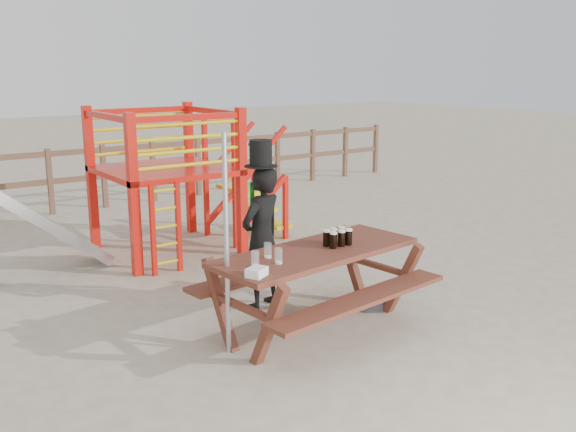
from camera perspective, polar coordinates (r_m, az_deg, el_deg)
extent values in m
plane|color=#B9AA90|center=(6.58, 1.41, -10.65)|extent=(60.00, 60.00, 0.00)
cube|color=brown|center=(12.45, -18.36, 5.43)|extent=(15.00, 0.06, 0.10)
cube|color=brown|center=(12.52, -18.19, 3.15)|extent=(15.00, 0.06, 0.10)
cube|color=brown|center=(12.38, -20.39, 2.87)|extent=(0.09, 0.09, 1.20)
cube|color=brown|center=(12.67, -16.04, 3.41)|extent=(0.09, 0.09, 1.20)
cube|color=brown|center=(13.03, -11.90, 3.91)|extent=(0.09, 0.09, 1.20)
cube|color=brown|center=(13.46, -8.00, 4.36)|extent=(0.09, 0.09, 1.20)
cube|color=brown|center=(13.94, -4.34, 4.76)|extent=(0.09, 0.09, 1.20)
cube|color=brown|center=(14.48, -0.94, 5.12)|extent=(0.09, 0.09, 1.20)
cube|color=brown|center=(15.06, 2.21, 5.43)|extent=(0.09, 0.09, 1.20)
cube|color=brown|center=(15.68, 5.12, 5.71)|extent=(0.09, 0.09, 1.20)
cube|color=brown|center=(16.35, 7.80, 5.95)|extent=(0.09, 0.09, 1.20)
cube|color=red|center=(8.34, -13.56, 1.73)|extent=(0.12, 0.12, 2.10)
cube|color=red|center=(9.04, -4.13, 2.96)|extent=(0.12, 0.12, 2.10)
cube|color=red|center=(9.82, -17.10, 3.23)|extent=(0.12, 0.12, 2.10)
cube|color=red|center=(10.43, -8.74, 4.23)|extent=(0.12, 0.12, 2.10)
cube|color=red|center=(9.35, -10.92, 4.03)|extent=(1.72, 1.72, 0.08)
cube|color=red|center=(8.54, -8.88, 8.65)|extent=(1.60, 0.08, 0.08)
cube|color=red|center=(9.99, -13.08, 9.14)|extent=(1.60, 0.08, 0.08)
cube|color=red|center=(8.95, -15.85, 8.52)|extent=(0.08, 1.60, 0.08)
cube|color=red|center=(9.61, -6.75, 9.23)|extent=(0.08, 1.60, 0.08)
cylinder|color=yellow|center=(8.61, -8.73, 4.54)|extent=(1.50, 0.05, 0.05)
cylinder|color=yellow|center=(10.05, -12.89, 5.61)|extent=(1.50, 0.05, 0.05)
cylinder|color=yellow|center=(8.58, -8.78, 5.72)|extent=(1.50, 0.05, 0.05)
cylinder|color=yellow|center=(10.03, -12.94, 6.63)|extent=(1.50, 0.05, 0.05)
cylinder|color=yellow|center=(8.56, -8.82, 6.92)|extent=(1.50, 0.05, 0.05)
cylinder|color=yellow|center=(10.01, -13.00, 7.65)|extent=(1.50, 0.05, 0.05)
cylinder|color=yellow|center=(8.54, -8.86, 8.12)|extent=(1.50, 0.05, 0.05)
cylinder|color=yellow|center=(9.99, -13.05, 8.68)|extent=(1.50, 0.05, 0.05)
cube|color=red|center=(8.37, -11.92, -1.31)|extent=(0.06, 0.06, 1.20)
cube|color=red|center=(8.51, -9.71, -0.96)|extent=(0.06, 0.06, 1.20)
cylinder|color=yellow|center=(8.56, -10.68, -4.05)|extent=(0.36, 0.04, 0.04)
cylinder|color=yellow|center=(8.49, -10.75, -2.50)|extent=(0.36, 0.04, 0.04)
cylinder|color=yellow|center=(8.43, -10.82, -0.94)|extent=(0.36, 0.04, 0.04)
cylinder|color=yellow|center=(8.38, -10.89, 0.66)|extent=(0.36, 0.04, 0.04)
cylinder|color=yellow|center=(8.33, -10.96, 2.27)|extent=(0.36, 0.04, 0.04)
cube|color=yellow|center=(9.79, -5.83, 3.91)|extent=(0.30, 0.90, 0.06)
cube|color=yellow|center=(9.99, -4.40, 2.37)|extent=(0.30, 0.90, 0.06)
cube|color=yellow|center=(10.19, -3.02, 0.89)|extent=(0.30, 0.90, 0.06)
cube|color=yellow|center=(10.41, -1.70, -0.52)|extent=(0.30, 0.90, 0.06)
cube|color=red|center=(9.71, -2.40, 1.00)|extent=(0.95, 0.08, 0.86)
cube|color=red|center=(10.46, -5.10, 1.86)|extent=(0.95, 0.08, 0.86)
cube|color=silver|center=(8.91, -20.72, -0.88)|extent=(1.53, 0.55, 1.21)
cube|color=silver|center=(8.64, -20.27, -0.98)|extent=(1.58, 0.04, 1.28)
cube|color=silver|center=(9.15, -21.19, -0.29)|extent=(1.58, 0.04, 1.28)
cube|color=brown|center=(6.47, 2.56, -3.24)|extent=(2.30, 1.08, 0.06)
cube|color=brown|center=(6.18, 6.54, -7.38)|extent=(2.24, 0.56, 0.04)
cube|color=brown|center=(6.99, -0.99, -4.79)|extent=(2.24, 0.56, 0.04)
cube|color=brown|center=(6.02, -3.96, -8.91)|extent=(0.24, 1.33, 0.80)
cube|color=brown|center=(7.26, 7.85, -5.05)|extent=(0.24, 1.33, 0.80)
imported|color=black|center=(7.09, -2.36, -1.99)|extent=(0.68, 0.55, 1.60)
cube|color=#0A7815|center=(7.12, -3.18, -0.34)|extent=(0.07, 0.04, 0.37)
cylinder|color=black|center=(6.92, -2.42, 4.46)|extent=(0.36, 0.36, 0.01)
cylinder|color=black|center=(6.90, -2.43, 5.65)|extent=(0.25, 0.25, 0.28)
cube|color=white|center=(6.97, -3.24, 6.52)|extent=(0.12, 0.04, 0.03)
cylinder|color=#B2B2B7|center=(5.91, -5.48, -2.72)|extent=(0.05, 0.05, 2.09)
cylinder|color=#343438|center=(7.40, 7.13, -7.53)|extent=(0.46, 0.46, 0.11)
cylinder|color=#343438|center=(7.37, 7.15, -6.83)|extent=(0.05, 0.05, 0.09)
cube|color=white|center=(5.65, -2.81, -5.00)|extent=(0.22, 0.21, 0.08)
cylinder|color=black|center=(6.49, 4.05, -2.24)|extent=(0.07, 0.07, 0.15)
cylinder|color=#F6EAC9|center=(6.47, 4.06, -1.51)|extent=(0.07, 0.07, 0.02)
cylinder|color=black|center=(6.57, 4.78, -2.07)|extent=(0.07, 0.07, 0.15)
cylinder|color=#F6EAC9|center=(6.55, 4.79, -1.35)|extent=(0.07, 0.07, 0.02)
cylinder|color=black|center=(6.63, 5.41, -1.94)|extent=(0.07, 0.07, 0.15)
cylinder|color=#F6EAC9|center=(6.61, 5.42, -1.22)|extent=(0.07, 0.07, 0.02)
cylinder|color=black|center=(6.57, 3.45, -2.05)|extent=(0.07, 0.07, 0.15)
cylinder|color=#F6EAC9|center=(6.55, 3.46, -1.32)|extent=(0.07, 0.07, 0.02)
cylinder|color=black|center=(6.63, 4.09, -1.91)|extent=(0.07, 0.07, 0.15)
cylinder|color=#F6EAC9|center=(6.61, 4.10, -1.19)|extent=(0.07, 0.07, 0.02)
cylinder|color=black|center=(6.71, 4.77, -1.75)|extent=(0.07, 0.07, 0.15)
cylinder|color=#F6EAC9|center=(6.68, 4.78, -1.04)|extent=(0.07, 0.07, 0.02)
cylinder|color=silver|center=(5.91, -2.94, -3.82)|extent=(0.07, 0.07, 0.15)
cylinder|color=#F6EAC9|center=(5.93, -2.93, -4.42)|extent=(0.07, 0.07, 0.02)
cylinder|color=silver|center=(6.17, -1.81, -3.07)|extent=(0.07, 0.07, 0.15)
cylinder|color=#F6EAC9|center=(6.18, -1.80, -3.65)|extent=(0.07, 0.07, 0.02)
cylinder|color=silver|center=(5.99, -0.85, -3.57)|extent=(0.07, 0.07, 0.15)
cylinder|color=#F6EAC9|center=(6.01, -0.85, -4.16)|extent=(0.07, 0.07, 0.02)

